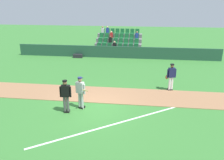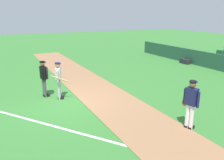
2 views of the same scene
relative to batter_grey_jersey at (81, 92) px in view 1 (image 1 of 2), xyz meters
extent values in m
plane|color=#387A33|center=(0.53, 0.23, -0.97)|extent=(80.00, 80.00, 0.00)
cube|color=#9E704C|center=(0.53, 2.01, -0.95)|extent=(28.00, 2.50, 0.03)
cube|color=white|center=(3.53, -0.27, -0.96)|extent=(9.71, 7.21, 0.01)
cube|color=#234C38|center=(0.53, 11.57, -0.39)|extent=(20.00, 0.16, 1.15)
cube|color=slate|center=(0.53, 13.87, -0.82)|extent=(5.00, 3.80, 0.30)
cube|color=slate|center=(0.53, 12.59, -0.47)|extent=(4.90, 0.85, 0.40)
cube|color=#1E6B38|center=(-1.40, 12.49, -0.22)|extent=(0.44, 0.40, 0.08)
cube|color=#1E6B38|center=(-1.40, 12.71, 0.03)|extent=(0.44, 0.08, 0.50)
cube|color=#1E6B38|center=(-0.85, 12.49, -0.22)|extent=(0.44, 0.40, 0.08)
cube|color=#1E6B38|center=(-0.85, 12.71, 0.03)|extent=(0.44, 0.08, 0.50)
cube|color=#1E6B38|center=(-0.30, 12.49, -0.22)|extent=(0.44, 0.40, 0.08)
cube|color=#1E6B38|center=(-0.30, 12.71, 0.03)|extent=(0.44, 0.08, 0.50)
cube|color=#1E6B38|center=(0.25, 12.49, -0.22)|extent=(0.44, 0.40, 0.08)
cube|color=#1E6B38|center=(0.25, 12.71, 0.03)|extent=(0.44, 0.08, 0.50)
cube|color=black|center=(0.25, 12.54, 0.08)|extent=(0.32, 0.22, 0.52)
sphere|color=tan|center=(0.25, 12.54, 0.43)|extent=(0.20, 0.20, 0.20)
cube|color=#1E6B38|center=(0.80, 12.49, -0.22)|extent=(0.44, 0.40, 0.08)
cube|color=#1E6B38|center=(0.80, 12.71, 0.03)|extent=(0.44, 0.08, 0.50)
cube|color=#1E6B38|center=(1.35, 12.49, -0.22)|extent=(0.44, 0.40, 0.08)
cube|color=#1E6B38|center=(1.35, 12.71, 0.03)|extent=(0.44, 0.08, 0.50)
cube|color=#1E6B38|center=(1.90, 12.49, -0.22)|extent=(0.44, 0.40, 0.08)
cube|color=#1E6B38|center=(1.90, 12.71, 0.03)|extent=(0.44, 0.08, 0.50)
cube|color=#1E6B38|center=(2.45, 12.49, -0.22)|extent=(0.44, 0.40, 0.08)
cube|color=#1E6B38|center=(2.45, 12.71, 0.03)|extent=(0.44, 0.08, 0.50)
cube|color=slate|center=(0.53, 13.44, -0.07)|extent=(4.90, 0.85, 0.40)
cube|color=#1E6B38|center=(-1.40, 13.34, 0.18)|extent=(0.44, 0.40, 0.08)
cube|color=#1E6B38|center=(-1.40, 13.56, 0.43)|extent=(0.44, 0.08, 0.50)
cube|color=#1E6B38|center=(-0.85, 13.34, 0.18)|extent=(0.44, 0.40, 0.08)
cube|color=#1E6B38|center=(-0.85, 13.56, 0.43)|extent=(0.44, 0.08, 0.50)
cube|color=#1E6B38|center=(-0.30, 13.34, 0.18)|extent=(0.44, 0.40, 0.08)
cube|color=#1E6B38|center=(-0.30, 13.56, 0.43)|extent=(0.44, 0.08, 0.50)
cube|color=black|center=(-0.30, 13.39, 0.48)|extent=(0.32, 0.22, 0.52)
sphere|color=brown|center=(-0.30, 13.39, 0.83)|extent=(0.20, 0.20, 0.20)
cube|color=#1E6B38|center=(0.25, 13.34, 0.18)|extent=(0.44, 0.40, 0.08)
cube|color=#1E6B38|center=(0.25, 13.56, 0.43)|extent=(0.44, 0.08, 0.50)
cube|color=#1E6B38|center=(0.80, 13.34, 0.18)|extent=(0.44, 0.40, 0.08)
cube|color=#1E6B38|center=(0.80, 13.56, 0.43)|extent=(0.44, 0.08, 0.50)
cube|color=#1E6B38|center=(1.35, 13.34, 0.18)|extent=(0.44, 0.40, 0.08)
cube|color=#1E6B38|center=(1.35, 13.56, 0.43)|extent=(0.44, 0.08, 0.50)
cube|color=#1E6B38|center=(1.90, 13.34, 0.18)|extent=(0.44, 0.40, 0.08)
cube|color=#1E6B38|center=(1.90, 13.56, 0.43)|extent=(0.44, 0.08, 0.50)
cube|color=#1E6B38|center=(2.45, 13.34, 0.18)|extent=(0.44, 0.40, 0.08)
cube|color=#1E6B38|center=(2.45, 13.56, 0.43)|extent=(0.44, 0.08, 0.50)
cube|color=slate|center=(0.53, 14.29, 0.33)|extent=(4.90, 0.85, 0.40)
cube|color=#1E6B38|center=(-1.40, 14.19, 0.58)|extent=(0.44, 0.40, 0.08)
cube|color=#1E6B38|center=(-1.40, 14.41, 0.83)|extent=(0.44, 0.08, 0.50)
cube|color=#1E6B38|center=(-0.85, 14.19, 0.58)|extent=(0.44, 0.40, 0.08)
cube|color=#1E6B38|center=(-0.85, 14.41, 0.83)|extent=(0.44, 0.08, 0.50)
cube|color=#1E6B38|center=(-0.30, 14.19, 0.58)|extent=(0.44, 0.40, 0.08)
cube|color=#1E6B38|center=(-0.30, 14.41, 0.83)|extent=(0.44, 0.08, 0.50)
cube|color=red|center=(-0.30, 14.24, 0.88)|extent=(0.32, 0.22, 0.52)
sphere|color=beige|center=(-0.30, 14.24, 1.23)|extent=(0.20, 0.20, 0.20)
cube|color=#1E6B38|center=(0.25, 14.19, 0.58)|extent=(0.44, 0.40, 0.08)
cube|color=#1E6B38|center=(0.25, 14.41, 0.83)|extent=(0.44, 0.08, 0.50)
cube|color=#1E6B38|center=(0.80, 14.19, 0.58)|extent=(0.44, 0.40, 0.08)
cube|color=#1E6B38|center=(0.80, 14.41, 0.83)|extent=(0.44, 0.08, 0.50)
cube|color=#1E6B38|center=(1.35, 14.19, 0.58)|extent=(0.44, 0.40, 0.08)
cube|color=#1E6B38|center=(1.35, 14.41, 0.83)|extent=(0.44, 0.08, 0.50)
cube|color=#1E6B38|center=(1.90, 14.19, 0.58)|extent=(0.44, 0.40, 0.08)
cube|color=#1E6B38|center=(1.90, 14.41, 0.83)|extent=(0.44, 0.08, 0.50)
cube|color=#1E6B38|center=(2.45, 14.19, 0.58)|extent=(0.44, 0.40, 0.08)
cube|color=#1E6B38|center=(2.45, 14.41, 0.83)|extent=(0.44, 0.08, 0.50)
cube|color=#263F99|center=(2.45, 14.24, 0.88)|extent=(0.32, 0.22, 0.52)
sphere|color=#9E7051|center=(2.45, 14.24, 1.23)|extent=(0.20, 0.20, 0.20)
cube|color=slate|center=(0.53, 15.14, 0.73)|extent=(4.90, 0.85, 0.40)
cube|color=#1E6B38|center=(-1.40, 15.04, 0.98)|extent=(0.44, 0.40, 0.08)
cube|color=#1E6B38|center=(-1.40, 15.26, 1.23)|extent=(0.44, 0.08, 0.50)
cube|color=silver|center=(-1.40, 15.09, 1.28)|extent=(0.32, 0.22, 0.52)
sphere|color=#9E7051|center=(-1.40, 15.09, 1.63)|extent=(0.20, 0.20, 0.20)
cube|color=#1E6B38|center=(-0.85, 15.04, 0.98)|extent=(0.44, 0.40, 0.08)
cube|color=#1E6B38|center=(-0.85, 15.26, 1.23)|extent=(0.44, 0.08, 0.50)
cube|color=#263F99|center=(-0.85, 15.09, 1.28)|extent=(0.32, 0.22, 0.52)
sphere|color=tan|center=(-0.85, 15.09, 1.63)|extent=(0.20, 0.20, 0.20)
cube|color=#1E6B38|center=(-0.30, 15.04, 0.98)|extent=(0.44, 0.40, 0.08)
cube|color=#1E6B38|center=(-0.30, 15.26, 1.23)|extent=(0.44, 0.08, 0.50)
cube|color=#1E6B38|center=(0.25, 15.04, 0.98)|extent=(0.44, 0.40, 0.08)
cube|color=#1E6B38|center=(0.25, 15.26, 1.23)|extent=(0.44, 0.08, 0.50)
cube|color=#1E6B38|center=(0.80, 15.04, 0.98)|extent=(0.44, 0.40, 0.08)
cube|color=#1E6B38|center=(0.80, 15.26, 1.23)|extent=(0.44, 0.08, 0.50)
cube|color=#1E6B38|center=(1.35, 15.04, 0.98)|extent=(0.44, 0.40, 0.08)
cube|color=#1E6B38|center=(1.35, 15.26, 1.23)|extent=(0.44, 0.08, 0.50)
cube|color=#1E6B38|center=(1.90, 15.04, 0.98)|extent=(0.44, 0.40, 0.08)
cube|color=#1E6B38|center=(1.90, 15.26, 1.23)|extent=(0.44, 0.08, 0.50)
cube|color=#1E6B38|center=(2.45, 15.04, 0.98)|extent=(0.44, 0.40, 0.08)
cube|color=#1E6B38|center=(2.45, 15.26, 1.23)|extent=(0.44, 0.08, 0.50)
cylinder|color=#B2B2B2|center=(-0.08, 0.02, -0.52)|extent=(0.14, 0.14, 0.90)
cylinder|color=#B2B2B2|center=(0.07, -0.03, -0.52)|extent=(0.14, 0.14, 0.90)
cube|color=black|center=(-0.06, 0.08, -0.92)|extent=(0.20, 0.29, 0.10)
cube|color=black|center=(0.09, 0.03, -0.92)|extent=(0.20, 0.29, 0.10)
cube|color=#B2B2B2|center=(-0.01, 0.00, 0.23)|extent=(0.45, 0.34, 0.60)
cylinder|color=#B2B2B2|center=(-0.24, 0.08, 0.18)|extent=(0.09, 0.09, 0.55)
cylinder|color=#B2B2B2|center=(0.23, -0.09, 0.18)|extent=(0.09, 0.09, 0.55)
sphere|color=#9E7051|center=(-0.01, 0.00, 0.66)|extent=(0.22, 0.22, 0.22)
cylinder|color=#191E4C|center=(-0.01, 0.00, 0.76)|extent=(0.23, 0.23, 0.06)
cube|color=#191E4C|center=(0.03, 0.09, 0.73)|extent=(0.21, 0.17, 0.02)
cylinder|color=tan|center=(0.26, 0.00, 0.08)|extent=(0.10, 0.80, 0.41)
cylinder|color=#4C4C4C|center=(-0.70, -0.58, -0.52)|extent=(0.14, 0.14, 0.90)
cylinder|color=#4C4C4C|center=(-0.55, -0.56, -0.52)|extent=(0.14, 0.14, 0.90)
cube|color=black|center=(-0.71, -0.52, -0.92)|extent=(0.14, 0.27, 0.10)
cube|color=black|center=(-0.55, -0.50, -0.92)|extent=(0.14, 0.27, 0.10)
cube|color=black|center=(-0.62, -0.57, 0.23)|extent=(0.42, 0.26, 0.60)
cylinder|color=black|center=(-0.87, -0.59, 0.18)|extent=(0.09, 0.09, 0.55)
cylinder|color=black|center=(-0.38, -0.54, 0.18)|extent=(0.09, 0.09, 0.55)
sphere|color=brown|center=(-0.62, -0.57, 0.66)|extent=(0.22, 0.22, 0.22)
cylinder|color=black|center=(-0.62, -0.57, 0.76)|extent=(0.23, 0.23, 0.06)
cube|color=black|center=(-0.63, -0.47, 0.73)|extent=(0.19, 0.14, 0.02)
cube|color=black|center=(-0.64, -0.44, 0.23)|extent=(0.45, 0.12, 0.56)
cylinder|color=white|center=(4.90, 3.25, -0.52)|extent=(0.14, 0.14, 0.90)
cylinder|color=white|center=(5.05, 3.29, -0.52)|extent=(0.14, 0.14, 0.90)
cube|color=black|center=(4.88, 3.31, -0.92)|extent=(0.18, 0.28, 0.10)
cube|color=black|center=(5.04, 3.35, -0.92)|extent=(0.18, 0.28, 0.10)
cube|color=#191E47|center=(4.98, 3.27, 0.23)|extent=(0.44, 0.31, 0.60)
cylinder|color=#191E47|center=(4.73, 3.21, 0.18)|extent=(0.09, 0.09, 0.55)
cylinder|color=#191E47|center=(5.22, 3.34, 0.18)|extent=(0.09, 0.09, 0.55)
sphere|color=brown|center=(4.98, 3.27, 0.66)|extent=(0.22, 0.22, 0.22)
cylinder|color=black|center=(4.98, 3.27, 0.76)|extent=(0.23, 0.23, 0.06)
cube|color=black|center=(4.95, 3.37, 0.73)|extent=(0.20, 0.16, 0.02)
ellipsoid|color=brown|center=(4.70, 3.26, -0.07)|extent=(0.22, 0.17, 0.28)
cube|color=#232328|center=(-3.25, 11.12, -0.79)|extent=(0.90, 0.36, 0.36)
camera|label=1|loc=(3.11, -11.01, 4.57)|focal=37.53mm
camera|label=2|loc=(10.14, -2.38, 2.91)|focal=36.27mm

